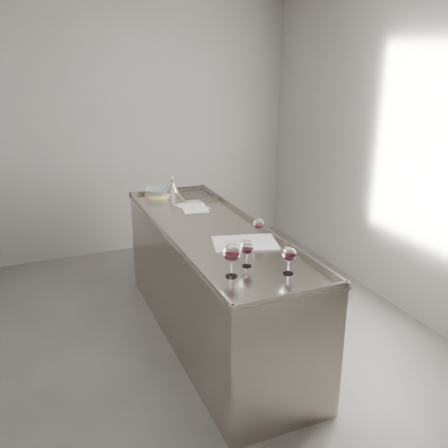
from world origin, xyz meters
name	(u,v)px	position (x,y,z in m)	size (l,w,h in m)	color
room_shell	(158,188)	(0.00, 0.00, 1.40)	(4.54, 5.04, 2.84)	#595653
counter	(214,285)	(0.50, 0.30, 0.47)	(0.77, 2.42, 0.97)	#9E978E
wine_glass_left	(232,253)	(0.30, -0.51, 1.09)	(0.11, 0.11, 0.21)	white
wine_glass_middle	(247,248)	(0.45, -0.41, 1.06)	(0.09, 0.09, 0.17)	white
wine_glass_right	(289,255)	(0.63, -0.61, 1.06)	(0.09, 0.09, 0.18)	white
wine_glass_small	(259,225)	(0.73, 0.00, 1.05)	(0.08, 0.08, 0.16)	white
notebook	(245,243)	(0.60, -0.06, 0.95)	(0.51, 0.42, 0.02)	silver
loose_paper_top	(192,207)	(0.55, 0.93, 0.94)	(0.20, 0.29, 0.00)	silver
loose_paper_under	(194,208)	(0.55, 0.88, 0.94)	(0.21, 0.30, 0.00)	silver
trivet	(157,195)	(0.36, 1.38, 0.95)	(0.24, 0.24, 0.02)	beige
ceramic_bowl	(157,191)	(0.36, 1.38, 0.99)	(0.23, 0.23, 0.06)	#90A1A8
wine_funnel	(173,188)	(0.51, 1.38, 1.00)	(0.13, 0.13, 0.19)	gray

